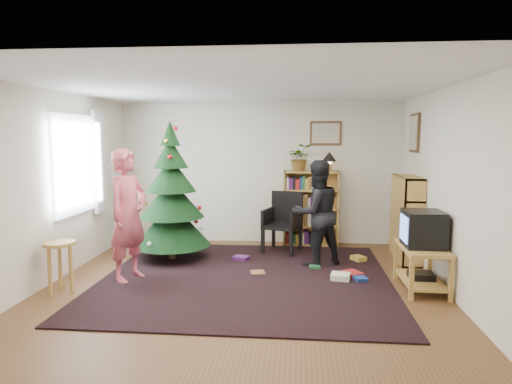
# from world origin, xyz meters

# --- Properties ---
(floor) EXTENTS (5.00, 5.00, 0.00)m
(floor) POSITION_xyz_m (0.00, 0.00, 0.00)
(floor) COLOR brown
(floor) RESTS_ON ground
(ceiling) EXTENTS (5.00, 5.00, 0.00)m
(ceiling) POSITION_xyz_m (0.00, 0.00, 2.50)
(ceiling) COLOR white
(ceiling) RESTS_ON wall_back
(wall_back) EXTENTS (5.00, 0.02, 2.50)m
(wall_back) POSITION_xyz_m (0.00, 2.50, 1.25)
(wall_back) COLOR silver
(wall_back) RESTS_ON floor
(wall_front) EXTENTS (5.00, 0.02, 2.50)m
(wall_front) POSITION_xyz_m (0.00, -2.50, 1.25)
(wall_front) COLOR silver
(wall_front) RESTS_ON floor
(wall_left) EXTENTS (0.02, 5.00, 2.50)m
(wall_left) POSITION_xyz_m (-2.50, 0.00, 1.25)
(wall_left) COLOR silver
(wall_left) RESTS_ON floor
(wall_right) EXTENTS (0.02, 5.00, 2.50)m
(wall_right) POSITION_xyz_m (2.50, 0.00, 1.25)
(wall_right) COLOR silver
(wall_right) RESTS_ON floor
(rug) EXTENTS (3.80, 3.60, 0.02)m
(rug) POSITION_xyz_m (0.00, 0.30, 0.01)
(rug) COLOR black
(rug) RESTS_ON floor
(window_pane) EXTENTS (0.04, 1.20, 1.40)m
(window_pane) POSITION_xyz_m (-2.47, 0.60, 1.50)
(window_pane) COLOR silver
(window_pane) RESTS_ON wall_left
(curtain) EXTENTS (0.06, 0.35, 1.60)m
(curtain) POSITION_xyz_m (-2.43, 1.30, 1.50)
(curtain) COLOR silver
(curtain) RESTS_ON wall_left
(picture_back) EXTENTS (0.55, 0.03, 0.42)m
(picture_back) POSITION_xyz_m (1.15, 2.48, 1.95)
(picture_back) COLOR #4C3319
(picture_back) RESTS_ON wall_back
(picture_right) EXTENTS (0.03, 0.50, 0.60)m
(picture_right) POSITION_xyz_m (2.48, 1.75, 1.95)
(picture_right) COLOR #4C3319
(picture_right) RESTS_ON wall_right
(christmas_tree) EXTENTS (1.18, 1.18, 2.13)m
(christmas_tree) POSITION_xyz_m (-1.25, 1.17, 0.89)
(christmas_tree) COLOR #3F2816
(christmas_tree) RESTS_ON rug
(bookshelf_back) EXTENTS (0.95, 0.30, 1.30)m
(bookshelf_back) POSITION_xyz_m (0.91, 2.34, 0.66)
(bookshelf_back) COLOR #C29045
(bookshelf_back) RESTS_ON floor
(bookshelf_right) EXTENTS (0.30, 0.95, 1.30)m
(bookshelf_right) POSITION_xyz_m (2.34, 1.46, 0.66)
(bookshelf_right) COLOR #C29045
(bookshelf_right) RESTS_ON floor
(tv_stand) EXTENTS (0.50, 0.91, 0.55)m
(tv_stand) POSITION_xyz_m (2.22, 0.08, 0.33)
(tv_stand) COLOR #C29045
(tv_stand) RESTS_ON floor
(crt_tv) EXTENTS (0.47, 0.50, 0.44)m
(crt_tv) POSITION_xyz_m (2.22, 0.08, 0.77)
(crt_tv) COLOR black
(crt_tv) RESTS_ON tv_stand
(armchair) EXTENTS (0.68, 0.69, 0.99)m
(armchair) POSITION_xyz_m (0.43, 1.83, 0.53)
(armchair) COLOR black
(armchair) RESTS_ON rug
(stool) EXTENTS (0.38, 0.38, 0.63)m
(stool) POSITION_xyz_m (-2.20, -0.43, 0.49)
(stool) COLOR #C29045
(stool) RESTS_ON floor
(person_standing) EXTENTS (0.61, 0.74, 1.74)m
(person_standing) POSITION_xyz_m (-1.54, 0.12, 0.87)
(person_standing) COLOR #C54E5D
(person_standing) RESTS_ON rug
(person_by_chair) EXTENTS (0.94, 0.87, 1.56)m
(person_by_chair) POSITION_xyz_m (0.95, 1.05, 0.78)
(person_by_chair) COLOR black
(person_by_chair) RESTS_ON rug
(potted_plant) EXTENTS (0.46, 0.41, 0.47)m
(potted_plant) POSITION_xyz_m (0.71, 2.34, 1.53)
(potted_plant) COLOR gray
(potted_plant) RESTS_ON bookshelf_back
(table_lamp) EXTENTS (0.25, 0.25, 0.34)m
(table_lamp) POSITION_xyz_m (1.21, 2.34, 1.53)
(table_lamp) COLOR #A57F33
(table_lamp) RESTS_ON bookshelf_back
(floor_clutter) EXTENTS (1.98, 1.20, 0.08)m
(floor_clutter) POSITION_xyz_m (0.96, 0.71, 0.04)
(floor_clutter) COLOR #A51E19
(floor_clutter) RESTS_ON rug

